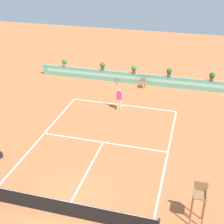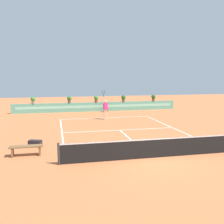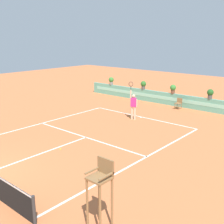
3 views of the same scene
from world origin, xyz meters
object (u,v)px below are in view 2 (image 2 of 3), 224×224
Objects in this scene: gear_bag at (35,143)px; potted_plant_centre at (96,98)px; tennis_player at (105,108)px; tennis_ball_mid_court at (101,119)px; bench_courtside at (26,148)px; potted_plant_far_right at (153,97)px; potted_plant_left at (69,99)px; ball_kid_chair at (106,108)px; potted_plant_far_left at (33,100)px; potted_plant_right at (123,98)px; tennis_ball_near_baseline at (133,136)px.

gear_bag is 14.29m from potted_plant_centre.
tennis_ball_mid_court is at bearing 155.76° from tennis_player.
potted_plant_centre is (5.82, 14.74, 1.04)m from bench_courtside.
tennis_ball_mid_court is (-0.42, 0.19, -1.02)m from tennis_player.
bench_courtside is 19.34m from potted_plant_far_right.
bench_courtside is 2.21× the size of potted_plant_left.
potted_plant_far_right is (12.48, 14.74, 1.04)m from bench_courtside.
ball_kid_chair is at bearing 64.18° from bench_courtside.
ball_kid_chair is 7.69m from potted_plant_far_left.
potted_plant_far_right is at bearing 0.00° from potted_plant_left.
potted_plant_centre is 3.10m from potted_plant_right.
ball_kid_chair reaches higher than tennis_ball_mid_court.
ball_kid_chair reaches higher than bench_courtside.
potted_plant_far_left is (-6.63, 0.00, 0.00)m from potted_plant_centre.
potted_plant_centre reaches higher than gear_bag.
potted_plant_far_left is at bearing 180.00° from potted_plant_right.
potted_plant_far_right is at bearing 0.00° from potted_plant_centre.
ball_kid_chair is 4.66m from tennis_ball_mid_court.
tennis_ball_near_baseline is 14.10m from potted_plant_far_left.
potted_plant_far_left reaches higher than ball_kid_chair.
tennis_ball_mid_court is at bearing -64.32° from potted_plant_left.
bench_courtside is at bearing -121.74° from tennis_player.
potted_plant_far_left is at bearing 180.00° from potted_plant_centre.
potted_plant_far_left is at bearing 120.45° from tennis_ball_near_baseline.
tennis_player is at bearing -61.55° from potted_plant_left.
tennis_ball_mid_court is at bearing -94.67° from potted_plant_centre.
ball_kid_chair is 15.57m from bench_courtside.
tennis_player is at bearing -120.13° from potted_plant_right.
potted_plant_far_right is (12.18, 13.13, 1.23)m from gear_bag.
potted_plant_right is 6.00m from potted_plant_left.
potted_plant_centre is at bearing 0.00° from potted_plant_left.
potted_plant_right is (8.92, 14.74, 1.04)m from bench_courtside.
bench_courtside is at bearing -100.63° from gear_bag.
potted_plant_right is at bearing 77.79° from tennis_ball_near_baseline.
tennis_player is at bearing 54.70° from gear_bag.
tennis_ball_mid_court is (-1.38, -4.43, -0.44)m from ball_kid_chair.
potted_plant_far_left is at bearing 180.00° from potted_plant_left.
tennis_ball_near_baseline is 13.66m from potted_plant_far_right.
bench_courtside is 0.62× the size of tennis_player.
potted_plant_centre is (-0.96, 0.73, 0.93)m from ball_kid_chair.
tennis_ball_near_baseline is 1.00× the size of tennis_ball_mid_court.
potted_plant_far_left is at bearing 140.27° from tennis_ball_mid_court.
tennis_ball_mid_court is at bearing -143.93° from potted_plant_far_right.
potted_plant_right reaches higher than tennis_ball_mid_court.
ball_kid_chair is at bearing 87.57° from tennis_ball_near_baseline.
potted_plant_right is at bearing 0.00° from potted_plant_centre.
bench_courtside is 14.80m from potted_plant_far_left.
tennis_player is 1.11m from tennis_ball_mid_court.
potted_plant_far_left is at bearing 180.00° from potted_plant_far_right.
ball_kid_chair is 1.21× the size of gear_bag.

